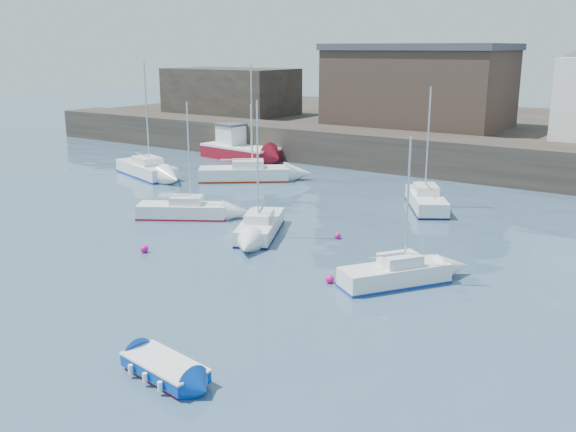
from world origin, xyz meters
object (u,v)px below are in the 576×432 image
Objects in this scene: fishing_boat at (238,148)px; sailboat_a at (183,210)px; blue_dinghy at (165,368)px; sailboat_c at (395,274)px; buoy_mid at (330,283)px; buoy_far at (338,239)px; sailboat_f at (426,200)px; sailboat_h at (244,173)px; sailboat_e at (146,169)px; buoy_near at (145,252)px; sailboat_b at (260,226)px.

sailboat_a is at bearing -60.66° from fishing_boat.
sailboat_c is at bearing 77.69° from blue_dinghy.
sailboat_c is (26.07, -21.98, -0.50)m from fishing_boat.
blue_dinghy is 0.46× the size of sailboat_a.
buoy_mid reaches higher than buoy_far.
buoy_far is at bearing -98.52° from sailboat_f.
blue_dinghy is 8.25× the size of buoy_mid.
sailboat_h is at bearing 137.13° from buoy_mid.
buoy_far is (13.87, -9.65, -0.58)m from sailboat_h.
buoy_mid is at bearing -27.34° from sailboat_e.
sailboat_a is at bearing -35.05° from sailboat_e.
blue_dinghy is at bearing -54.92° from fishing_boat.
fishing_boat is (-23.55, 33.53, 0.67)m from blue_dinghy.
blue_dinghy is 33.48m from sailboat_e.
sailboat_c is at bearing 13.13° from buoy_near.
buoy_near is 1.14× the size of buoy_far.
sailboat_f is at bearing 106.94° from sailboat_c.
sailboat_e is (-27.01, 11.28, 0.09)m from sailboat_c.
blue_dinghy is 16.51m from buoy_far.
fishing_boat is 10.16m from sailboat_h.
sailboat_b reaches higher than buoy_near.
buoy_near is at bearing -171.47° from buoy_mid.
sailboat_e reaches higher than sailboat_a.
sailboat_h is 22.87× the size of buoy_mid.
sailboat_h reaches higher than sailboat_a.
sailboat_f reaches higher than blue_dinghy.
sailboat_a is 0.95× the size of sailboat_b.
sailboat_e reaches higher than sailboat_b.
sailboat_h is (-3.88, 11.09, 0.09)m from sailboat_a.
sailboat_b is 8.36m from buoy_mid.
sailboat_h is (-19.41, 14.32, 0.08)m from sailboat_c.
sailboat_a is at bearing -70.72° from sailboat_h.
buoy_mid is (13.06, -4.64, -0.49)m from sailboat_a.
buoy_mid is at bearing -83.53° from sailboat_f.
buoy_mid is (16.94, -15.73, -0.58)m from sailboat_h.
sailboat_e reaches higher than blue_dinghy.
sailboat_b is at bearing -48.91° from fishing_boat.
sailboat_h reaches higher than sailboat_b.
sailboat_b is 0.96× the size of sailboat_f.
sailboat_e is at bearing -95.01° from fishing_boat.
sailboat_f is (5.35, 10.72, 0.06)m from sailboat_b.
sailboat_a reaches higher than buoy_mid.
sailboat_a is (-13.01, 14.78, 0.17)m from blue_dinghy.
fishing_boat reaches higher than blue_dinghy.
sailboat_a is 0.78× the size of sailboat_e.
sailboat_f is 21.72× the size of buoy_far.
sailboat_c is at bearing -73.06° from sailboat_f.
sailboat_a reaches higher than buoy_near.
fishing_boat is 34.10m from sailboat_c.
sailboat_f reaches higher than fishing_boat.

